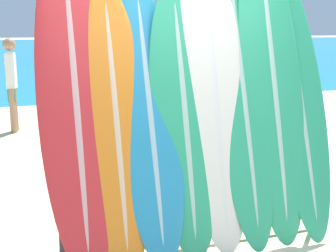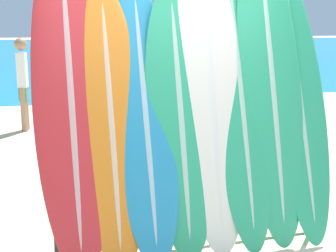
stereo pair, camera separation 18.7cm
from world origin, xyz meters
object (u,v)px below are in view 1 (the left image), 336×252
(surfboard_slot_7, at_px, (300,102))
(surfboard_slot_2, at_px, (150,119))
(surfboard_slot_1, at_px, (116,124))
(person_near_water, at_px, (12,81))
(surfboard_slot_4, at_px, (214,96))
(surfboard_slot_5, at_px, (242,94))
(surfboard_slot_0, at_px, (76,101))
(surfboard_rack, at_px, (199,193))
(surfboard_slot_3, at_px, (184,119))
(surfboard_slot_6, at_px, (272,83))

(surfboard_slot_7, bearing_deg, surfboard_slot_2, -178.75)
(surfboard_slot_1, height_order, person_near_water, surfboard_slot_1)
(surfboard_slot_4, distance_m, surfboard_slot_5, 0.25)
(surfboard_slot_0, distance_m, surfboard_slot_4, 1.09)
(surfboard_rack, xyz_separation_m, surfboard_slot_3, (-0.12, 0.04, 0.61))
(surfboard_slot_0, bearing_deg, surfboard_slot_6, -0.37)
(surfboard_slot_2, height_order, surfboard_slot_6, surfboard_slot_6)
(surfboard_slot_3, bearing_deg, surfboard_slot_4, 9.06)
(surfboard_slot_2, height_order, surfboard_slot_7, surfboard_slot_7)
(surfboard_slot_1, xyz_separation_m, surfboard_slot_4, (0.81, 0.03, 0.17))
(surfboard_slot_0, relative_size, surfboard_slot_1, 1.17)
(surfboard_slot_2, bearing_deg, surfboard_slot_7, 1.25)
(surfboard_slot_4, bearing_deg, surfboard_slot_1, -177.66)
(person_near_water, bearing_deg, surfboard_slot_5, -149.91)
(surfboard_slot_0, height_order, surfboard_slot_3, surfboard_slot_0)
(surfboard_rack, xyz_separation_m, surfboard_slot_4, (0.15, 0.08, 0.78))
(surfboard_slot_1, height_order, surfboard_slot_3, surfboard_slot_3)
(surfboard_slot_4, xyz_separation_m, surfboard_slot_6, (0.53, 0.02, 0.08))
(surfboard_slot_4, xyz_separation_m, surfboard_slot_5, (0.25, 0.01, -0.00))
(surfboard_slot_0, height_order, surfboard_slot_2, surfboard_slot_0)
(surfboard_slot_6, bearing_deg, surfboard_slot_7, -2.96)
(surfboard_slot_0, distance_m, surfboard_slot_7, 1.90)
(surfboard_slot_2, relative_size, surfboard_slot_4, 0.88)
(surfboard_slot_3, relative_size, surfboard_slot_5, 0.87)
(surfboard_slot_0, bearing_deg, surfboard_slot_2, -5.64)
(surfboard_slot_4, bearing_deg, surfboard_slot_5, 2.95)
(surfboard_slot_1, xyz_separation_m, surfboard_slot_7, (1.61, 0.04, 0.08))
(surfboard_slot_5, xyz_separation_m, person_near_water, (-1.79, 4.87, -0.36))
(surfboard_slot_2, height_order, person_near_water, surfboard_slot_2)
(surfboard_slot_3, xyz_separation_m, surfboard_slot_4, (0.27, 0.04, 0.17))
(surfboard_slot_5, bearing_deg, surfboard_rack, -166.74)
(surfboard_slot_7, distance_m, person_near_water, 5.42)
(surfboard_slot_2, height_order, surfboard_slot_3, surfboard_slot_2)
(surfboard_slot_2, distance_m, surfboard_slot_4, 0.57)
(surfboard_rack, bearing_deg, surfboard_slot_3, 162.14)
(surfboard_slot_2, bearing_deg, surfboard_slot_4, 2.60)
(surfboard_rack, distance_m, surfboard_slot_4, 0.80)
(surfboard_slot_0, bearing_deg, surfboard_slot_3, -5.02)
(surfboard_slot_1, distance_m, surfboard_slot_7, 1.62)
(surfboard_slot_4, relative_size, surfboard_slot_6, 0.94)
(surfboard_slot_2, bearing_deg, surfboard_slot_3, -3.80)
(surfboard_slot_0, height_order, surfboard_slot_4, surfboard_slot_0)
(surfboard_slot_1, xyz_separation_m, surfboard_slot_3, (0.54, -0.01, 0.00))
(surfboard_slot_7, bearing_deg, surfboard_slot_6, 177.04)
(surfboard_slot_2, xyz_separation_m, person_near_water, (-0.99, 4.91, -0.21))
(surfboard_slot_0, xyz_separation_m, surfboard_slot_3, (0.82, -0.07, -0.17))
(surfboard_rack, relative_size, surfboard_slot_7, 0.99)
(surfboard_rack, height_order, surfboard_slot_7, surfboard_slot_7)
(person_near_water, bearing_deg, surfboard_slot_1, -161.66)
(surfboard_rack, height_order, surfboard_slot_2, surfboard_slot_2)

